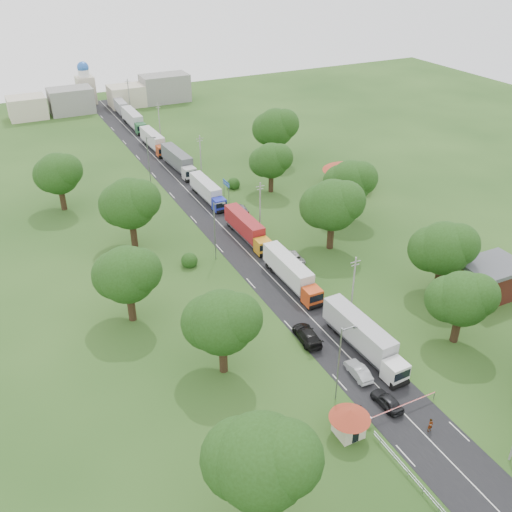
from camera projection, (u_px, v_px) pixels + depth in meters
ground at (291, 297)px, 82.47m from camera, size 260.00×260.00×0.00m
road at (234, 239)px, 97.97m from camera, size 8.00×200.00×0.04m
boom_barrier at (393, 410)px, 62.13m from camera, size 9.22×0.35×1.18m
guard_booth at (350, 419)px, 59.25m from camera, size 4.40×4.40×3.45m
guard_rail at (428, 500)px, 53.43m from camera, size 0.10×17.00×1.70m
info_sign at (226, 186)px, 110.08m from camera, size 0.12×3.10×4.10m
pole_1 at (353, 285)px, 76.81m from camera, size 1.60×0.24×9.00m
pole_2 at (260, 206)px, 98.50m from camera, size 1.60×0.24×9.00m
pole_3 at (201, 155)px, 120.20m from camera, size 1.60×0.24×9.00m
pole_4 at (159, 120)px, 141.90m from camera, size 1.60×0.24×9.00m
pole_5 at (129, 94)px, 163.60m from camera, size 1.60×0.24×9.00m
lamp_0 at (340, 360)px, 62.13m from camera, size 2.03×0.22×10.00m
lamp_1 at (216, 228)px, 89.26m from camera, size 2.03×0.22×10.00m
lamp_2 at (149, 158)px, 116.38m from camera, size 2.03×0.22×10.00m
tree_2 at (462, 298)px, 70.69m from camera, size 8.00×8.00×10.10m
tree_3 at (443, 248)px, 80.44m from camera, size 8.80×8.80×11.07m
tree_4 at (332, 205)px, 91.39m from camera, size 9.60×9.60×12.05m
tree_5 at (350, 181)px, 101.35m from camera, size 8.80×8.80×11.07m
tree_6 at (271, 160)px, 112.14m from camera, size 8.00×8.00×10.10m
tree_7 at (275, 127)px, 126.61m from camera, size 9.60×9.60×12.05m
tree_9 at (261, 460)px, 47.73m from camera, size 9.60×9.60×12.05m
tree_10 at (221, 322)px, 65.45m from camera, size 8.80×8.80×11.07m
tree_11 at (127, 274)px, 74.39m from camera, size 8.80×8.80×11.07m
tree_12 at (130, 203)px, 91.89m from camera, size 9.60×9.60×12.05m
tree_13 at (58, 173)px, 104.62m from camera, size 8.80×8.80×11.07m
house_brick at (491, 279)px, 81.82m from camera, size 8.60×6.60×5.20m
house_cream at (348, 171)px, 115.40m from camera, size 10.08×10.08×5.80m
distant_town at (108, 96)px, 166.23m from camera, size 52.00×8.00×8.00m
church at (86, 85)px, 169.67m from camera, size 5.00×5.00×12.30m
truck_0 at (363, 337)px, 71.11m from camera, size 3.01×14.97×4.14m
truck_1 at (291, 272)px, 84.50m from camera, size 2.44×14.22×3.94m
truck_2 at (247, 228)px, 97.02m from camera, size 2.51×13.93×3.86m
truck_3 at (207, 191)px, 110.80m from camera, size 2.47×13.55×3.75m
truck_4 at (179, 161)px, 124.24m from camera, size 3.22×15.15×4.19m
truck_5 at (154, 141)px, 136.21m from camera, size 2.80×14.22×3.93m
truck_6 at (134, 119)px, 150.74m from camera, size 2.59×14.98×4.15m
truck_7 at (120, 106)px, 162.16m from camera, size 2.76×13.96×3.86m
car_lane_front at (387, 401)px, 63.51m from camera, size 1.91×4.38×1.47m
car_lane_mid at (358, 371)px, 67.77m from camera, size 1.86×4.55×1.47m
car_lane_rear at (307, 335)px, 73.57m from camera, size 2.93×5.94×1.66m
car_verge_near at (294, 257)px, 91.23m from camera, size 2.52×4.89×1.32m
car_verge_far at (241, 209)px, 106.59m from camera, size 1.98×4.51×1.51m
pedestrian_near at (430, 425)px, 60.28m from camera, size 0.61×0.41×1.64m
pedestrian_booth at (360, 412)px, 61.88m from camera, size 0.96×1.04×1.73m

